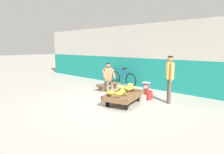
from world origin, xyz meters
The scene contains 11 objects.
ground_plane centered at (0.00, 0.00, 0.00)m, with size 80.00×80.00×0.00m, color #A39E93.
back_wall centered at (0.00, 3.13, 1.39)m, with size 16.00×0.30×2.79m.
banana_cart centered at (0.35, 0.43, 0.24)m, with size 1.17×1.60×0.36m.
banana_pile centered at (0.30, 0.46, 0.46)m, with size 0.85×1.31×0.26m.
low_bench centered at (-1.45, 1.56, 0.20)m, with size 0.31×1.10×0.27m.
vendor_seated centered at (-1.38, 1.51, 0.57)m, with size 0.74×0.68×1.14m.
plastic_crate centered at (0.54, 1.39, 0.15)m, with size 0.36×0.28×0.30m.
weighing_scale centered at (0.54, 1.39, 0.45)m, with size 0.30×0.30×0.29m.
bicycle_near_left centered at (-1.56, 2.65, 0.35)m, with size 1.66×0.48×0.86m.
customer_adult centered at (1.34, 1.49, 0.95)m, with size 0.35×0.41×1.53m.
shopping_bag centered at (0.67, 1.01, 0.12)m, with size 0.18×0.12×0.24m, color silver.
Camera 1 is at (4.15, -4.21, 1.81)m, focal length 31.04 mm.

